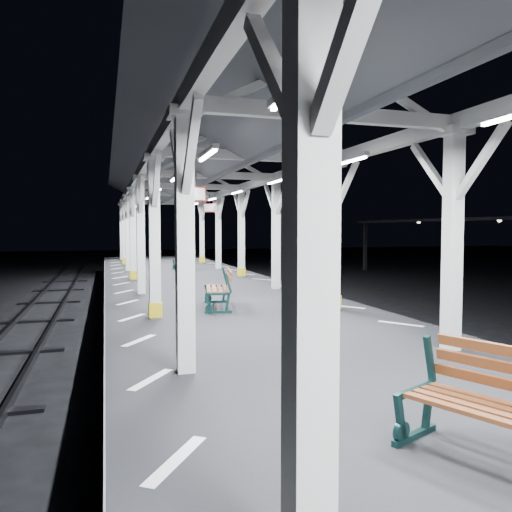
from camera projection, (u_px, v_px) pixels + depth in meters
name	position (u px, v px, depth m)	size (l,w,h in m)	color
ground	(280.00, 387.00, 8.90)	(120.00, 120.00, 0.00)	black
platform	(280.00, 359.00, 8.87)	(6.00, 50.00, 1.00)	black
hazard_stripes_left	(139.00, 340.00, 8.14)	(1.00, 48.00, 0.01)	silver
hazard_stripes_right	(401.00, 324.00, 9.56)	(1.00, 48.00, 0.01)	silver
track_right	(507.00, 361.00, 10.35)	(2.20, 60.00, 0.16)	#2D2D33
canopy	(281.00, 129.00, 8.64)	(5.40, 49.00, 4.65)	beige
bench_mid	(221.00, 287.00, 11.51)	(0.89, 1.72, 0.89)	#102C2B
bench_far	(186.00, 260.00, 21.93)	(0.82, 1.67, 0.87)	#102C2B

